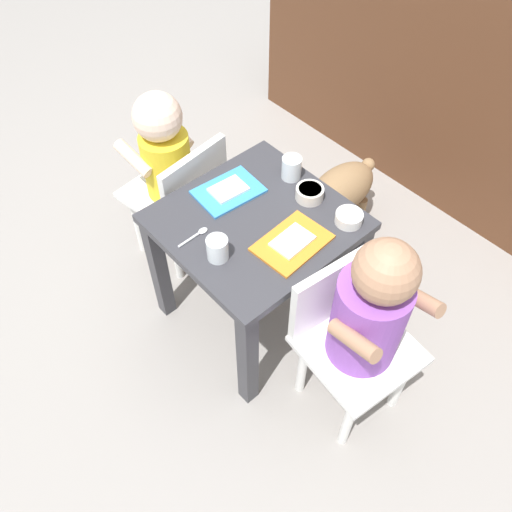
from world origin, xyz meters
name	(u,v)px	position (x,y,z in m)	size (l,w,h in m)	color
ground_plane	(256,311)	(0.00, 0.00, 0.00)	(7.00, 7.00, 0.00)	gray
kitchen_cabinet_back	(472,78)	(0.00, 1.05, 0.47)	(1.82, 0.32, 0.94)	#56331E
dining_table	(256,241)	(0.00, 0.00, 0.37)	(0.49, 0.50, 0.46)	#333338
seated_child_left	(169,161)	(-0.40, -0.02, 0.42)	(0.32, 0.32, 0.66)	white
seated_child_right	(366,314)	(0.41, 0.00, 0.44)	(0.31, 0.31, 0.71)	white
dog	(336,193)	(-0.10, 0.48, 0.19)	(0.17, 0.41, 0.30)	olive
food_tray_left	(228,191)	(-0.13, 0.01, 0.47)	(0.15, 0.20, 0.02)	#388CD8
food_tray_right	(292,242)	(0.13, 0.01, 0.47)	(0.15, 0.21, 0.02)	orange
water_cup_left	(218,250)	(0.04, -0.17, 0.49)	(0.06, 0.06, 0.07)	white
water_cup_right	(291,169)	(-0.06, 0.19, 0.49)	(0.06, 0.06, 0.07)	white
veggie_bowl_far	(310,193)	(0.04, 0.17, 0.48)	(0.08, 0.08, 0.04)	silver
cereal_bowl_left_side	(349,218)	(0.18, 0.18, 0.48)	(0.08, 0.08, 0.03)	white
spoon_by_left_tray	(196,235)	(-0.06, -0.16, 0.47)	(0.02, 0.10, 0.01)	silver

